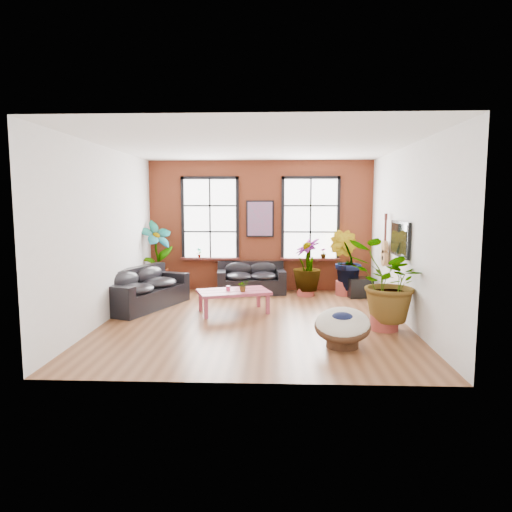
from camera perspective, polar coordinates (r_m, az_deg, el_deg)
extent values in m
cube|color=brown|center=(9.38, -0.15, -8.10)|extent=(6.00, 6.50, 0.02)
cube|color=white|center=(9.14, -0.16, 13.76)|extent=(6.00, 6.50, 0.02)
cube|color=maroon|center=(12.34, 0.51, 3.76)|extent=(6.00, 0.02, 3.50)
cube|color=silver|center=(5.85, -1.57, 0.42)|extent=(6.00, 0.02, 3.50)
cube|color=silver|center=(9.70, -18.23, 2.60)|extent=(0.02, 6.50, 3.50)
cube|color=silver|center=(9.45, 18.42, 2.49)|extent=(0.02, 6.50, 3.50)
cube|color=white|center=(12.39, -5.76, 4.66)|extent=(1.40, 0.02, 2.10)
cube|color=#3D1410|center=(12.41, -5.75, -0.34)|extent=(1.60, 0.22, 0.06)
cube|color=white|center=(12.30, 6.82, 4.63)|extent=(1.40, 0.02, 2.10)
cube|color=#3D1410|center=(12.32, 6.78, -0.40)|extent=(1.60, 0.22, 0.06)
cube|color=black|center=(12.07, -0.60, -3.72)|extent=(1.85, 1.05, 0.40)
cube|color=black|center=(12.32, -0.69, -1.59)|extent=(1.78, 0.40, 0.41)
cube|color=black|center=(12.00, -4.33, -2.32)|extent=(0.30, 0.88, 0.21)
cube|color=black|center=(12.08, 3.09, -2.24)|extent=(0.30, 0.88, 0.21)
ellipsoid|color=black|center=(11.96, -2.21, -2.56)|extent=(0.82, 0.80, 0.23)
ellipsoid|color=black|center=(12.18, -2.25, -1.69)|extent=(0.76, 0.31, 0.40)
ellipsoid|color=black|center=(12.00, 1.02, -2.53)|extent=(0.82, 0.80, 0.23)
ellipsoid|color=black|center=(12.22, 0.92, -1.66)|extent=(0.76, 0.31, 0.40)
cube|color=black|center=(10.75, -13.65, -5.12)|extent=(1.71, 2.44, 0.44)
cube|color=black|center=(10.89, -15.19, -2.63)|extent=(1.05, 2.17, 0.45)
cube|color=black|center=(9.92, -17.28, -4.24)|extent=(0.96, 0.56, 0.23)
cube|color=black|center=(11.49, -10.60, -2.58)|extent=(0.96, 0.56, 0.23)
ellipsoid|color=black|center=(10.32, -14.98, -4.05)|extent=(1.10, 1.21, 0.25)
ellipsoid|color=black|center=(10.46, -16.17, -3.04)|extent=(0.60, 1.01, 0.43)
ellipsoid|color=black|center=(11.01, -12.04, -3.29)|extent=(1.10, 1.21, 0.25)
ellipsoid|color=black|center=(11.15, -13.19, -2.36)|extent=(0.60, 1.01, 0.43)
cube|color=#A13A51|center=(9.95, -2.82, -4.51)|extent=(1.71, 1.30, 0.06)
cube|color=#3D1410|center=(9.80, -2.62, -4.48)|extent=(1.43, 0.49, 0.00)
cube|color=#3D1410|center=(10.08, -3.02, -4.17)|extent=(1.43, 0.49, 0.00)
cube|color=#A13A51|center=(9.53, -6.26, -6.53)|extent=(0.10, 0.10, 0.42)
cube|color=#A13A51|center=(9.85, 1.47, -6.06)|extent=(0.10, 0.10, 0.42)
cube|color=#A13A51|center=(10.20, -6.95, -5.67)|extent=(0.10, 0.10, 0.42)
cube|color=#A13A51|center=(10.49, 0.31, -5.26)|extent=(0.10, 0.10, 0.42)
cylinder|color=#D53567|center=(9.96, -3.50, -4.03)|extent=(0.11, 0.11, 0.10)
cylinder|color=#442918|center=(7.83, 10.72, -10.35)|extent=(0.64, 0.64, 0.21)
torus|color=#442918|center=(7.77, 10.76, -8.58)|extent=(1.11, 1.11, 0.42)
ellipsoid|color=beige|center=(7.75, 10.77, -8.20)|extent=(1.08, 1.12, 0.57)
ellipsoid|color=#131A3E|center=(7.68, 10.76, -7.51)|extent=(0.41, 0.36, 0.16)
cube|color=black|center=(12.26, 0.50, 4.67)|extent=(0.74, 0.04, 0.98)
cube|color=#0C7F8C|center=(12.23, 0.50, 4.67)|extent=(0.66, 0.02, 0.90)
cube|color=black|center=(9.73, 17.57, 2.05)|extent=(0.06, 1.25, 0.72)
cube|color=black|center=(9.72, 17.37, 2.05)|extent=(0.01, 1.15, 0.62)
cylinder|color=#B27F4C|center=(10.78, 15.76, -0.24)|extent=(0.09, 0.38, 0.38)
cylinder|color=#B27F4C|center=(10.75, 15.81, 1.08)|extent=(0.09, 0.30, 0.30)
cylinder|color=black|center=(10.78, 15.74, -0.24)|extent=(0.09, 0.11, 0.11)
cube|color=#3D1410|center=(10.72, 15.87, 3.05)|extent=(0.04, 0.05, 0.55)
cube|color=#3D1410|center=(10.71, 15.93, 4.76)|extent=(0.06, 0.06, 0.14)
cube|color=black|center=(11.87, 12.75, -3.84)|extent=(0.68, 0.60, 0.49)
cylinder|color=#9E3C33|center=(12.31, -12.18, -3.77)|extent=(0.50, 0.50, 0.36)
cylinder|color=#9E3C33|center=(12.05, 11.12, -3.94)|extent=(0.60, 0.60, 0.37)
cylinder|color=#9E3C33|center=(9.00, 15.72, -7.66)|extent=(0.68, 0.68, 0.39)
cylinder|color=#9E3C33|center=(11.81, 6.20, -4.18)|extent=(0.47, 0.47, 0.32)
imported|color=#2C5416|center=(12.19, -12.31, 0.21)|extent=(1.12, 1.10, 1.78)
imported|color=#2C5416|center=(11.94, 11.10, -0.51)|extent=(1.07, 1.04, 1.52)
imported|color=#2C5416|center=(8.82, 16.08, -3.10)|extent=(1.68, 1.57, 1.53)
imported|color=#2C5416|center=(11.73, 6.40, -1.07)|extent=(0.99, 0.99, 1.34)
imported|color=#2C5416|center=(9.80, -1.62, -3.74)|extent=(0.27, 0.25, 0.25)
imported|color=#2C5416|center=(12.44, -7.13, 0.42)|extent=(0.17, 0.17, 0.27)
imported|color=#2C5416|center=(12.33, 8.41, 0.35)|extent=(0.19, 0.19, 0.27)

